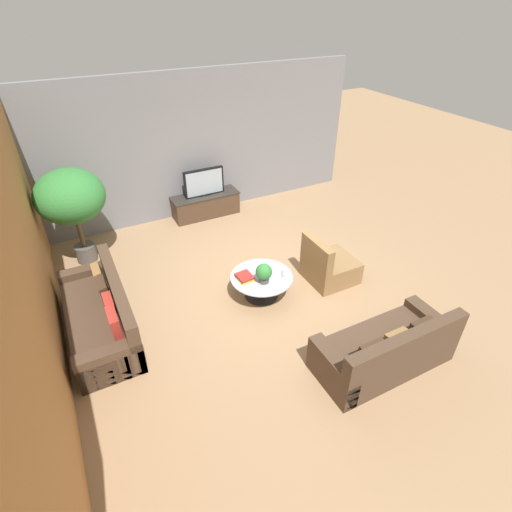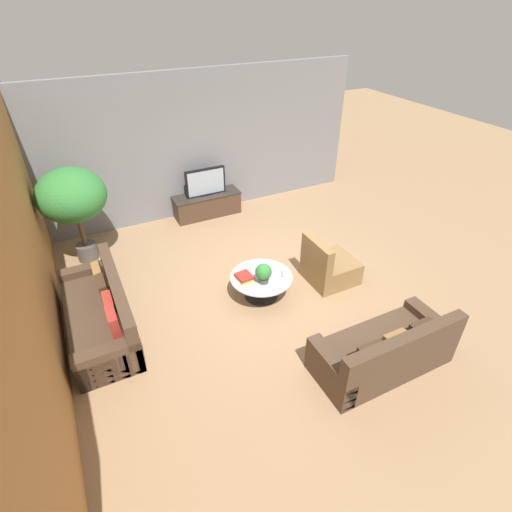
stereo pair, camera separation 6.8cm
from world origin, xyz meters
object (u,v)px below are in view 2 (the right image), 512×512
Objects in this scene: media_console at (207,204)px; couch_near_entry at (384,351)px; potted_palm_tall at (72,197)px; potted_plant_tabletop at (263,273)px; coffee_table at (261,282)px; television at (205,182)px; couch_by_wall at (101,314)px; armchair_wicker at (329,267)px.

media_console is 0.79× the size of couch_near_entry.
media_console is 2.90m from potted_palm_tall.
potted_plant_tabletop is at bearing -94.34° from media_console.
coffee_table is 0.57× the size of potted_palm_tall.
media_console is 4.50× the size of potted_plant_tabletop.
potted_palm_tall is (-2.64, -0.64, 0.49)m from television.
armchair_wicker is (3.70, -0.49, -0.02)m from couch_by_wall.
couch_by_wall is (-2.68, -2.71, -0.50)m from television.
couch_by_wall is 1.21× the size of potted_palm_tall.
potted_plant_tabletop is at bearing -46.81° from potted_palm_tall.
television is 3.11m from coffee_table.
armchair_wicker reaches higher than couch_by_wall.
couch_by_wall is at bearing 82.48° from armchair_wicker.
coffee_table is at bearing -44.76° from potted_palm_tall.
couch_near_entry is (0.57, -5.12, 0.03)m from media_console.
couch_by_wall is 1.15× the size of couch_near_entry.
television is 3.84m from couch_by_wall.
television is 2.68× the size of potted_plant_tabletop.
couch_by_wall is at bearing -134.61° from media_console.
media_console is 0.68× the size of couch_by_wall.
television reaches higher than potted_plant_tabletop.
couch_near_entry is 1.97m from armchair_wicker.
television is 0.86× the size of coffee_table.
couch_near_entry reaches higher than media_console.
potted_plant_tabletop is (-0.24, -3.20, -0.22)m from television.
potted_palm_tall reaches higher than potted_plant_tabletop.
couch_near_entry is 1.05× the size of potted_palm_tall.
potted_palm_tall is at bearing -54.36° from couch_near_entry.
potted_plant_tabletop is (-1.27, 0.00, 0.30)m from armchair_wicker.
potted_palm_tall is at bearing 179.08° from couch_by_wall.
couch_near_entry reaches higher than potted_plant_tabletop.
couch_by_wall reaches higher than media_console.
media_console is at bearing 90.00° from television.
armchair_wicker is (1.03, -3.20, 0.01)m from media_console.
potted_plant_tabletop is at bearing -104.35° from coffee_table.
coffee_table is (-0.21, -3.06, 0.02)m from media_console.
media_console is 3.81m from couch_by_wall.
couch_near_entry is at bearing 53.41° from couch_by_wall.
couch_near_entry is at bearing -83.66° from media_console.
television is at bearing -90.00° from media_console.
couch_near_entry reaches higher than coffee_table.
television is at bearing 135.37° from couch_by_wall.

